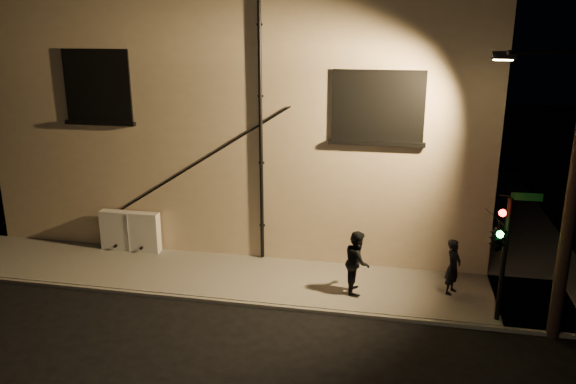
% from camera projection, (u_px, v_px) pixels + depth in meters
% --- Properties ---
extents(ground, '(90.00, 90.00, 0.00)m').
position_uv_depth(ground, '(302.00, 310.00, 14.69)').
color(ground, black).
extents(sidewalk, '(21.00, 16.00, 0.12)m').
position_uv_depth(sidewalk, '(362.00, 249.00, 18.56)').
color(sidewalk, slate).
rests_on(sidewalk, ground).
extents(building, '(16.20, 12.23, 8.80)m').
position_uv_depth(building, '(269.00, 98.00, 22.49)').
color(building, beige).
rests_on(building, ground).
extents(utility_cabinet, '(1.98, 0.33, 1.30)m').
position_uv_depth(utility_cabinet, '(130.00, 231.00, 18.20)').
color(utility_cabinet, silver).
rests_on(utility_cabinet, sidewalk).
extents(pedestrian_a, '(0.58, 0.67, 1.54)m').
position_uv_depth(pedestrian_a, '(453.00, 267.00, 15.19)').
color(pedestrian_a, black).
rests_on(pedestrian_a, sidewalk).
extents(pedestrian_b, '(0.75, 0.92, 1.75)m').
position_uv_depth(pedestrian_b, '(357.00, 262.00, 15.26)').
color(pedestrian_b, black).
rests_on(pedestrian_b, sidewalk).
extents(traffic_signal, '(1.31, 1.95, 3.30)m').
position_uv_depth(traffic_signal, '(498.00, 237.00, 13.31)').
color(traffic_signal, black).
rests_on(traffic_signal, sidewalk).
extents(streetlamp_pole, '(2.02, 1.39, 7.09)m').
position_uv_depth(streetlamp_pole, '(569.00, 184.00, 12.48)').
color(streetlamp_pole, black).
rests_on(streetlamp_pole, ground).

